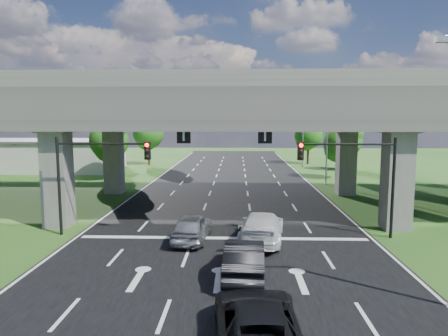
# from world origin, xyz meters

# --- Properties ---
(ground) EXTENTS (160.00, 160.00, 0.00)m
(ground) POSITION_xyz_m (0.00, 0.00, 0.00)
(ground) COLOR #234F19
(ground) RESTS_ON ground
(road) EXTENTS (18.00, 120.00, 0.03)m
(road) POSITION_xyz_m (0.00, 10.00, 0.01)
(road) COLOR black
(road) RESTS_ON ground
(overpass) EXTENTS (80.00, 15.00, 10.00)m
(overpass) POSITION_xyz_m (0.00, 12.00, 7.92)
(overpass) COLOR #322F2D
(overpass) RESTS_ON ground
(warehouse) EXTENTS (20.00, 10.00, 4.00)m
(warehouse) POSITION_xyz_m (-26.00, 35.00, 2.00)
(warehouse) COLOR #9E9E99
(warehouse) RESTS_ON ground
(signal_right) EXTENTS (5.76, 0.54, 6.00)m
(signal_right) POSITION_xyz_m (7.82, 3.94, 4.19)
(signal_right) COLOR black
(signal_right) RESTS_ON ground
(signal_left) EXTENTS (5.76, 0.54, 6.00)m
(signal_left) POSITION_xyz_m (-7.82, 3.94, 4.19)
(signal_left) COLOR black
(signal_left) RESTS_ON ground
(streetlight_far) EXTENTS (3.38, 0.25, 10.00)m
(streetlight_far) POSITION_xyz_m (10.10, 24.00, 5.85)
(streetlight_far) COLOR gray
(streetlight_far) RESTS_ON ground
(streetlight_beyond) EXTENTS (3.38, 0.25, 10.00)m
(streetlight_beyond) POSITION_xyz_m (10.10, 40.00, 5.85)
(streetlight_beyond) COLOR gray
(streetlight_beyond) RESTS_ON ground
(tree_left_near) EXTENTS (4.50, 4.50, 7.80)m
(tree_left_near) POSITION_xyz_m (-13.95, 26.00, 4.82)
(tree_left_near) COLOR black
(tree_left_near) RESTS_ON ground
(tree_left_mid) EXTENTS (3.91, 3.90, 6.76)m
(tree_left_mid) POSITION_xyz_m (-16.95, 34.00, 4.17)
(tree_left_mid) COLOR black
(tree_left_mid) RESTS_ON ground
(tree_left_far) EXTENTS (4.80, 4.80, 8.32)m
(tree_left_far) POSITION_xyz_m (-12.95, 42.00, 5.14)
(tree_left_far) COLOR black
(tree_left_far) RESTS_ON ground
(tree_right_near) EXTENTS (4.20, 4.20, 7.28)m
(tree_right_near) POSITION_xyz_m (13.05, 28.00, 4.50)
(tree_right_near) COLOR black
(tree_right_near) RESTS_ON ground
(tree_right_mid) EXTENTS (3.91, 3.90, 6.76)m
(tree_right_mid) POSITION_xyz_m (16.05, 36.00, 4.17)
(tree_right_mid) COLOR black
(tree_right_mid) RESTS_ON ground
(tree_right_far) EXTENTS (4.50, 4.50, 7.80)m
(tree_right_far) POSITION_xyz_m (12.05, 44.00, 4.82)
(tree_right_far) COLOR black
(tree_right_far) RESTS_ON ground
(car_silver) EXTENTS (2.21, 4.76, 1.58)m
(car_silver) POSITION_xyz_m (-1.80, 3.00, 0.82)
(car_silver) COLOR #ACB0B4
(car_silver) RESTS_ON road
(car_dark) EXTENTS (1.95, 5.02, 1.63)m
(car_dark) POSITION_xyz_m (1.16, -2.22, 0.84)
(car_dark) COLOR black
(car_dark) RESTS_ON road
(car_white) EXTENTS (3.12, 6.07, 1.68)m
(car_white) POSITION_xyz_m (2.24, 3.00, 0.87)
(car_white) COLOR silver
(car_white) RESTS_ON road
(car_trailing) EXTENTS (2.86, 5.81, 1.58)m
(car_trailing) POSITION_xyz_m (1.45, -8.03, 0.82)
(car_trailing) COLOR black
(car_trailing) RESTS_ON road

